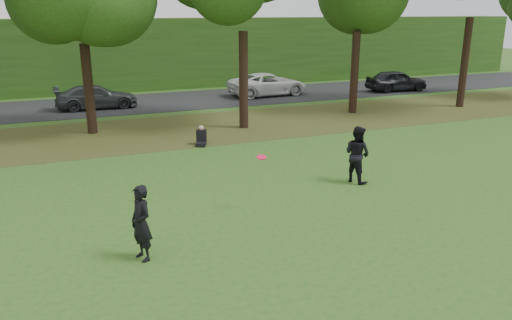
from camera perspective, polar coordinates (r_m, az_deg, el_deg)
The scene contains 9 objects.
ground at distance 12.39m, azimuth 1.42°, elevation -9.87°, with size 120.00×120.00×0.00m, color #2A561B.
leaf_litter at distance 24.22m, azimuth -10.89°, elevation 3.22°, with size 60.00×7.00×0.01m, color #51481D.
street at distance 31.95m, azimuth -13.78°, elevation 6.30°, with size 70.00×7.00×0.02m, color black.
far_hedge at distance 37.54m, azimuth -15.47°, elevation 11.51°, with size 70.00×3.00×5.00m, color #234A15.
player_left at distance 11.74m, azimuth -12.99°, elevation -7.05°, with size 0.66×0.43×1.80m, color black.
player_right at distance 16.92m, azimuth 11.48°, elevation 0.66°, with size 0.93×0.72×1.91m, color black.
parked_cars at distance 31.10m, azimuth -10.48°, elevation 7.59°, with size 39.26×4.13×1.52m.
frisbee at distance 14.00m, azimuth 0.65°, elevation 0.33°, with size 0.37×0.36×0.10m.
seated_person at distance 21.50m, azimuth -6.27°, elevation 2.55°, with size 0.66×0.83×0.83m.
Camera 1 is at (-4.43, -10.15, 5.56)m, focal length 35.00 mm.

